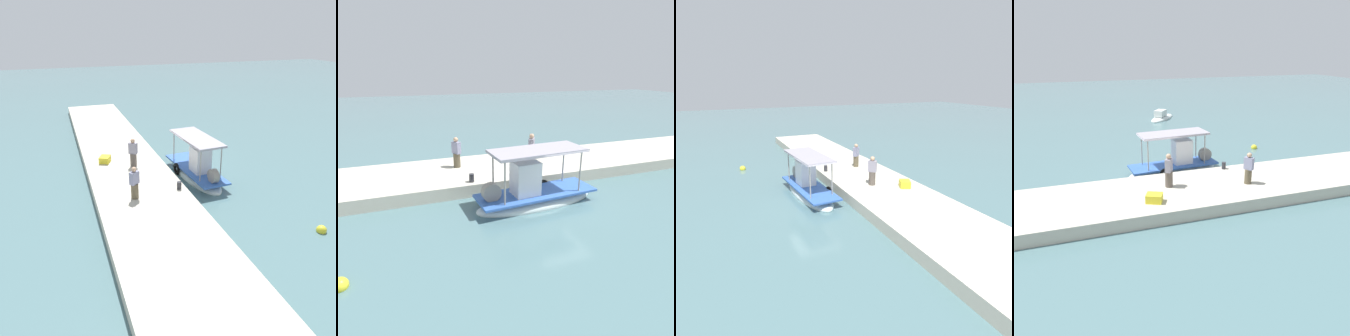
% 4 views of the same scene
% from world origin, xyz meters
% --- Properties ---
extents(ground_plane, '(120.00, 120.00, 0.00)m').
position_xyz_m(ground_plane, '(0.00, 0.00, 0.00)').
color(ground_plane, slate).
extents(dock_quay, '(36.00, 4.75, 0.63)m').
position_xyz_m(dock_quay, '(0.00, -4.08, 0.31)').
color(dock_quay, beige).
rests_on(dock_quay, ground_plane).
extents(main_fishing_boat, '(5.74, 2.10, 2.88)m').
position_xyz_m(main_fishing_boat, '(1.29, -0.14, 0.46)').
color(main_fishing_boat, silver).
rests_on(main_fishing_boat, ground_plane).
extents(fisherman_near_bollard, '(0.51, 0.54, 1.68)m').
position_xyz_m(fisherman_near_bollard, '(3.88, -4.56, 1.39)').
color(fisherman_near_bollard, brown).
rests_on(fisherman_near_bollard, dock_quay).
extents(fisherman_by_crate, '(0.54, 0.57, 1.76)m').
position_xyz_m(fisherman_by_crate, '(-0.16, -3.66, 1.43)').
color(fisherman_by_crate, '#574E45').
rests_on(fisherman_by_crate, dock_quay).
extents(mooring_bollard, '(0.24, 0.24, 0.40)m').
position_xyz_m(mooring_bollard, '(3.65, -2.12, 0.83)').
color(mooring_bollard, '#2D2D33').
rests_on(mooring_bollard, dock_quay).
extents(cargo_crate, '(0.92, 0.84, 0.40)m').
position_xyz_m(cargo_crate, '(-1.33, -5.22, 0.83)').
color(cargo_crate, yellow).
rests_on(cargo_crate, dock_quay).
extents(marker_buoy, '(0.45, 0.45, 0.45)m').
position_xyz_m(marker_buoy, '(8.57, 2.87, 0.09)').
color(marker_buoy, yellow).
rests_on(marker_buoy, ground_plane).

